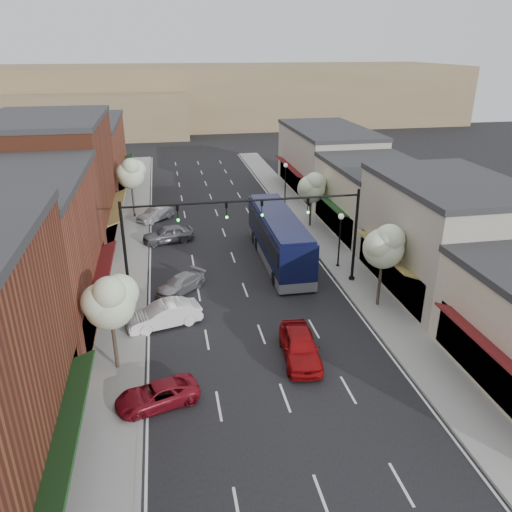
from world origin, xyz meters
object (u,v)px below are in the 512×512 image
tree_left_near (110,300)px  parked_car_e (155,214)px  signal_mast_right (324,224)px  lamp_post_far (285,176)px  tree_right_far (312,187)px  parked_car_d (168,234)px  coach_bus (279,237)px  parked_car_a (157,395)px  parked_car_c (180,284)px  tree_left_far (131,173)px  red_hatchback (300,346)px  parked_car_b (164,315)px  tree_right_near (385,245)px  lamp_post_near (340,231)px  signal_mast_left (160,234)px

tree_left_near → parked_car_e: size_ratio=1.42×
signal_mast_right → lamp_post_far: bearing=83.8°
signal_mast_right → parked_car_e: size_ratio=2.05×
tree_right_far → parked_car_d: tree_right_far is taller
tree_left_near → coach_bus: size_ratio=0.45×
parked_car_a → parked_car_c: size_ratio=1.00×
coach_bus → parked_car_a: (-9.73, -16.04, -1.44)m
tree_left_near → tree_left_far: 26.00m
red_hatchback → parked_car_e: bearing=112.3°
signal_mast_right → parked_car_c: bearing=176.4°
tree_left_near → parked_car_e: (2.05, 24.66, -3.56)m
signal_mast_right → parked_car_b: signal_mast_right is taller
tree_right_near → parked_car_d: (-13.46, 14.55, -3.70)m
parked_car_b → red_hatchback: bearing=41.3°
lamp_post_near → parked_car_b: (-13.55, -6.37, -2.25)m
signal_mast_right → tree_right_far: (2.73, 11.95, -0.63)m
signal_mast_right → parked_car_e: bearing=125.4°
tree_right_far → signal_mast_right: bearing=-102.9°
coach_bus → parked_car_b: bearing=-136.9°
signal_mast_right → parked_car_d: bearing=135.6°
tree_right_far → tree_left_near: size_ratio=0.95×
tree_left_far → lamp_post_near: tree_left_far is taller
tree_right_near → parked_car_b: (-14.09, 0.19, -3.69)m
tree_right_far → red_hatchback: tree_right_far is taller
signal_mast_right → parked_car_e: 20.77m
signal_mast_right → tree_left_far: (-13.87, 17.95, -0.02)m
signal_mast_right → lamp_post_far: signal_mast_right is taller
signal_mast_right → tree_left_near: (-13.87, -8.05, -0.40)m
tree_left_near → coach_bus: (11.78, 12.77, -2.22)m
parked_car_a → parked_car_c: (1.68, 11.95, 0.03)m
signal_mast_left → parked_car_d: signal_mast_left is taller
tree_left_near → parked_car_b: bearing=59.1°
parked_car_b → parked_car_d: bearing=163.1°
tree_right_near → coach_bus: (-4.82, 8.77, -2.45)m
tree_left_near → parked_car_e: tree_left_near is taller
signal_mast_left → tree_right_near: signal_mast_left is taller
red_hatchback → signal_mast_right: bearing=71.0°
lamp_post_far → lamp_post_near: bearing=-90.0°
tree_left_near → parked_car_d: 19.13m
signal_mast_left → lamp_post_far: signal_mast_left is taller
tree_left_near → coach_bus: tree_left_near is taller
lamp_post_near → coach_bus: 4.92m
signal_mast_left → lamp_post_near: 13.75m
lamp_post_far → coach_bus: bearing=-105.6°
red_hatchback → parked_car_a: red_hatchback is taller
red_hatchback → lamp_post_near: bearing=66.7°
parked_car_a → parked_car_d: (1.09, 21.82, 0.20)m
signal_mast_right → parked_car_a: signal_mast_right is taller
tree_right_near → parked_car_c: 14.23m
tree_right_near → tree_left_far: tree_left_far is taller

